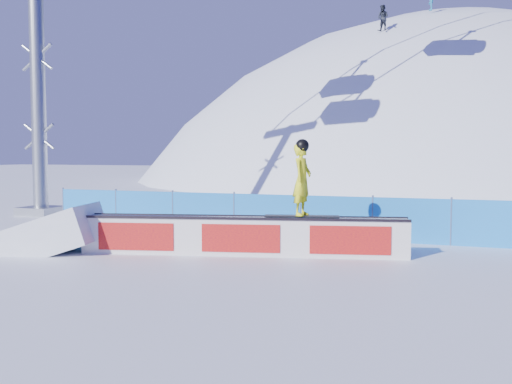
% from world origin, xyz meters
% --- Properties ---
extents(ground, '(160.00, 160.00, 0.00)m').
position_xyz_m(ground, '(0.00, 0.00, 0.00)').
color(ground, white).
rests_on(ground, ground).
extents(snow_hill, '(64.00, 64.00, 64.00)m').
position_xyz_m(snow_hill, '(0.00, 42.00, -18.00)').
color(snow_hill, white).
rests_on(snow_hill, ground).
extents(safety_fence, '(22.05, 0.05, 1.30)m').
position_xyz_m(safety_fence, '(0.00, 4.50, 0.60)').
color(safety_fence, blue).
rests_on(safety_fence, ground).
extents(rail_box, '(7.56, 2.23, 0.92)m').
position_xyz_m(rail_box, '(-3.59, 1.44, 0.45)').
color(rail_box, white).
rests_on(rail_box, ground).
extents(snow_ramp, '(2.88, 2.15, 1.61)m').
position_xyz_m(snow_ramp, '(-8.24, 0.38, 0.00)').
color(snow_ramp, white).
rests_on(snow_ramp, ground).
extents(snowboarder, '(1.74, 0.68, 1.79)m').
position_xyz_m(snowboarder, '(-2.23, 1.75, 1.79)').
color(snowboarder, black).
rests_on(snowboarder, rail_box).
extents(distant_skiers, '(18.47, 5.83, 6.59)m').
position_xyz_m(distant_skiers, '(2.97, 29.84, 11.40)').
color(distant_skiers, black).
rests_on(distant_skiers, ground).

